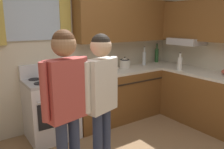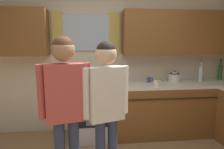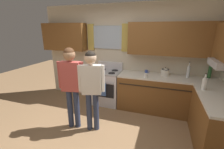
{
  "view_description": "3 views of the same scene",
  "coord_description": "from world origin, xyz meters",
  "px_view_note": "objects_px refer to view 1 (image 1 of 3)",
  "views": [
    {
      "loc": [
        -1.38,
        -1.6,
        1.7
      ],
      "look_at": [
        0.32,
        0.88,
        1.02
      ],
      "focal_mm": 36.17,
      "sensor_mm": 36.0,
      "label": 1
    },
    {
      "loc": [
        -0.34,
        -1.6,
        1.59
      ],
      "look_at": [
        -0.08,
        0.79,
        1.2
      ],
      "focal_mm": 31.1,
      "sensor_mm": 36.0,
      "label": 2
    },
    {
      "loc": [
        1.04,
        -2.09,
        1.98
      ],
      "look_at": [
        0.13,
        0.58,
        1.13
      ],
      "focal_mm": 24.41,
      "sensor_mm": 36.0,
      "label": 3
    }
  ],
  "objects_px": {
    "bottle_tall_clear": "(144,58)",
    "mug_ceramic_white": "(115,71)",
    "adult_left": "(66,96)",
    "adult_in_plaid": "(101,91)",
    "stove_oven": "(51,108)",
    "bottle_wine_green": "(157,55)",
    "bottle_milk_white": "(180,63)",
    "mug_cobalt_blue": "(103,68)",
    "stovetop_kettle": "(125,63)"
  },
  "relations": [
    {
      "from": "bottle_wine_green",
      "to": "mug_cobalt_blue",
      "type": "xyz_separation_m",
      "value": [
        -1.4,
        -0.09,
        -0.11
      ]
    },
    {
      "from": "mug_cobalt_blue",
      "to": "adult_in_plaid",
      "type": "bearing_deg",
      "value": -122.82
    },
    {
      "from": "stove_oven",
      "to": "mug_ceramic_white",
      "type": "xyz_separation_m",
      "value": [
        1.03,
        -0.2,
        0.48
      ]
    },
    {
      "from": "stovetop_kettle",
      "to": "bottle_tall_clear",
      "type": "bearing_deg",
      "value": 2.6
    },
    {
      "from": "stove_oven",
      "to": "bottle_milk_white",
      "type": "distance_m",
      "value": 2.29
    },
    {
      "from": "bottle_tall_clear",
      "to": "mug_ceramic_white",
      "type": "height_order",
      "value": "bottle_tall_clear"
    },
    {
      "from": "mug_cobalt_blue",
      "to": "mug_ceramic_white",
      "type": "relative_size",
      "value": 0.91
    },
    {
      "from": "bottle_tall_clear",
      "to": "bottle_milk_white",
      "type": "distance_m",
      "value": 0.74
    },
    {
      "from": "stove_oven",
      "to": "bottle_milk_white",
      "type": "bearing_deg",
      "value": -15.95
    },
    {
      "from": "bottle_tall_clear",
      "to": "adult_left",
      "type": "height_order",
      "value": "adult_left"
    },
    {
      "from": "adult_left",
      "to": "adult_in_plaid",
      "type": "bearing_deg",
      "value": 5.63
    },
    {
      "from": "mug_ceramic_white",
      "to": "mug_cobalt_blue",
      "type": "bearing_deg",
      "value": 93.34
    },
    {
      "from": "mug_ceramic_white",
      "to": "stovetop_kettle",
      "type": "bearing_deg",
      "value": 34.4
    },
    {
      "from": "bottle_milk_white",
      "to": "mug_cobalt_blue",
      "type": "distance_m",
      "value": 1.35
    },
    {
      "from": "bottle_milk_white",
      "to": "stovetop_kettle",
      "type": "height_order",
      "value": "bottle_milk_white"
    },
    {
      "from": "mug_ceramic_white",
      "to": "adult_in_plaid",
      "type": "bearing_deg",
      "value": -131.36
    },
    {
      "from": "mug_ceramic_white",
      "to": "adult_in_plaid",
      "type": "distance_m",
      "value": 1.34
    },
    {
      "from": "mug_cobalt_blue",
      "to": "mug_ceramic_white",
      "type": "distance_m",
      "value": 0.34
    },
    {
      "from": "bottle_wine_green",
      "to": "bottle_milk_white",
      "type": "bearing_deg",
      "value": -108.27
    },
    {
      "from": "bottle_wine_green",
      "to": "mug_ceramic_white",
      "type": "height_order",
      "value": "bottle_wine_green"
    },
    {
      "from": "bottle_milk_white",
      "to": "adult_left",
      "type": "distance_m",
      "value": 2.49
    },
    {
      "from": "adult_left",
      "to": "bottle_tall_clear",
      "type": "bearing_deg",
      "value": 31.52
    },
    {
      "from": "bottle_milk_white",
      "to": "mug_cobalt_blue",
      "type": "bearing_deg",
      "value": 146.45
    },
    {
      "from": "stove_oven",
      "to": "bottle_wine_green",
      "type": "bearing_deg",
      "value": 5.27
    },
    {
      "from": "bottle_wine_green",
      "to": "mug_ceramic_white",
      "type": "bearing_deg",
      "value": -162.86
    },
    {
      "from": "bottle_tall_clear",
      "to": "stovetop_kettle",
      "type": "xyz_separation_m",
      "value": [
        -0.5,
        -0.02,
        -0.05
      ]
    },
    {
      "from": "bottle_tall_clear",
      "to": "adult_in_plaid",
      "type": "height_order",
      "value": "adult_in_plaid"
    },
    {
      "from": "bottle_wine_green",
      "to": "adult_left",
      "type": "relative_size",
      "value": 0.24
    },
    {
      "from": "bottle_tall_clear",
      "to": "mug_ceramic_white",
      "type": "bearing_deg",
      "value": -161.25
    },
    {
      "from": "bottle_wine_green",
      "to": "adult_left",
      "type": "bearing_deg",
      "value": -151.16
    },
    {
      "from": "mug_ceramic_white",
      "to": "stove_oven",
      "type": "bearing_deg",
      "value": 168.87
    },
    {
      "from": "mug_cobalt_blue",
      "to": "adult_left",
      "type": "relative_size",
      "value": 0.07
    },
    {
      "from": "mug_cobalt_blue",
      "to": "stovetop_kettle",
      "type": "height_order",
      "value": "stovetop_kettle"
    },
    {
      "from": "stove_oven",
      "to": "stovetop_kettle",
      "type": "distance_m",
      "value": 1.55
    },
    {
      "from": "bottle_wine_green",
      "to": "mug_cobalt_blue",
      "type": "height_order",
      "value": "bottle_wine_green"
    },
    {
      "from": "bottle_tall_clear",
      "to": "adult_in_plaid",
      "type": "bearing_deg",
      "value": -143.86
    },
    {
      "from": "mug_cobalt_blue",
      "to": "bottle_tall_clear",
      "type": "bearing_deg",
      "value": -1.51
    },
    {
      "from": "mug_cobalt_blue",
      "to": "adult_left",
      "type": "bearing_deg",
      "value": -132.7
    },
    {
      "from": "bottle_tall_clear",
      "to": "adult_in_plaid",
      "type": "distance_m",
      "value": 2.24
    },
    {
      "from": "mug_cobalt_blue",
      "to": "bottle_milk_white",
      "type": "bearing_deg",
      "value": -33.55
    },
    {
      "from": "mug_ceramic_white",
      "to": "adult_left",
      "type": "height_order",
      "value": "adult_left"
    },
    {
      "from": "adult_in_plaid",
      "to": "adult_left",
      "type": "bearing_deg",
      "value": -174.37
    },
    {
      "from": "bottle_milk_white",
      "to": "mug_ceramic_white",
      "type": "bearing_deg",
      "value": 159.75
    },
    {
      "from": "stove_oven",
      "to": "adult_left",
      "type": "relative_size",
      "value": 0.66
    },
    {
      "from": "mug_cobalt_blue",
      "to": "bottle_wine_green",
      "type": "bearing_deg",
      "value": 3.57
    },
    {
      "from": "stovetop_kettle",
      "to": "mug_ceramic_white",
      "type": "bearing_deg",
      "value": -145.6
    },
    {
      "from": "bottle_milk_white",
      "to": "adult_in_plaid",
      "type": "bearing_deg",
      "value": -163.18
    },
    {
      "from": "bottle_tall_clear",
      "to": "stovetop_kettle",
      "type": "bearing_deg",
      "value": -177.4
    },
    {
      "from": "adult_left",
      "to": "adult_in_plaid",
      "type": "distance_m",
      "value": 0.41
    },
    {
      "from": "bottle_tall_clear",
      "to": "adult_in_plaid",
      "type": "relative_size",
      "value": 0.23
    }
  ]
}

